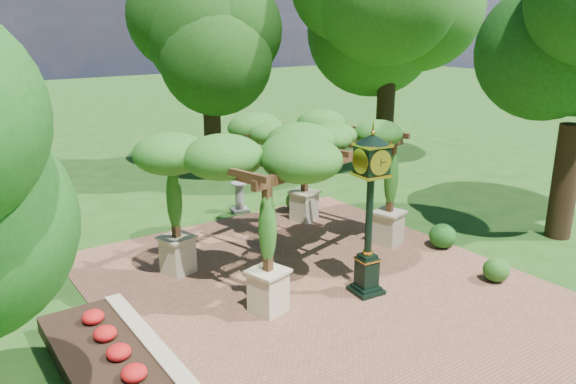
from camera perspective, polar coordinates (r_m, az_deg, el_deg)
ground at (r=13.55m, az=6.22°, el=-11.49°), size 120.00×120.00×0.00m
brick_plaza at (r=14.22m, az=3.53°, el=-9.89°), size 10.00×12.00×0.04m
border_wall at (r=11.74m, az=-13.35°, el=-15.62°), size 0.35×5.00×0.40m
flower_bed at (r=11.53m, az=-17.66°, el=-16.80°), size 1.50×5.00×0.36m
pedestal_clock at (r=13.27m, az=8.33°, el=-0.84°), size 0.87×0.87×4.04m
pergola at (r=15.02m, az=0.17°, el=4.55°), size 6.99×5.33×3.91m
sundial at (r=19.75m, az=-4.96°, el=-0.70°), size 0.70×0.70×1.06m
shrub_front at (r=15.44m, az=20.40°, el=-7.42°), size 0.77×0.77×0.60m
shrub_mid at (r=17.14m, az=15.43°, el=-4.31°), size 0.87×0.87×0.71m
shrub_back at (r=19.72m, az=0.88°, el=-0.89°), size 0.90×0.90×0.70m
tree_north at (r=23.96m, az=-8.02°, el=14.61°), size 4.77×4.77×8.04m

